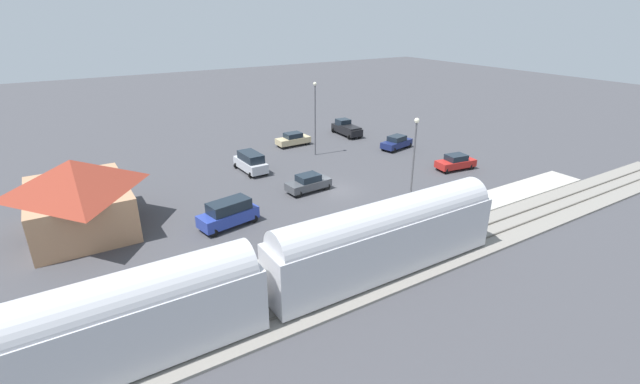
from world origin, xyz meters
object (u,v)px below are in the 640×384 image
(sedan_red, at_px, (456,162))
(light_pole_lot_center, at_px, (315,111))
(suv_blue, at_px, (229,213))
(sedan_navy, at_px, (397,142))
(sedan_charcoal, at_px, (308,183))
(suv_silver, at_px, (251,162))
(pedestrian_on_platform, at_px, (461,202))
(station_building, at_px, (77,194))
(pedestrian_waiting_far, at_px, (387,216))
(light_pole_near_platform, at_px, (414,154))
(sedan_tan, at_px, (293,139))
(pickup_black, at_px, (346,128))

(sedan_red, height_order, light_pole_lot_center, light_pole_lot_center)
(suv_blue, bearing_deg, sedan_navy, -70.26)
(sedan_charcoal, distance_m, suv_silver, 8.61)
(pedestrian_on_platform, distance_m, sedan_navy, 20.16)
(pedestrian_on_platform, xyz_separation_m, suv_silver, (20.06, 10.86, -0.13))
(sedan_navy, bearing_deg, sedan_charcoal, 110.69)
(station_building, distance_m, suv_blue, 11.95)
(pedestrian_waiting_far, bearing_deg, light_pole_lot_center, -15.36)
(sedan_red, bearing_deg, station_building, 80.94)
(suv_blue, distance_m, light_pole_near_platform, 16.43)
(sedan_tan, bearing_deg, sedan_navy, -128.20)
(sedan_red, bearing_deg, sedan_navy, 1.92)
(sedan_navy, distance_m, light_pole_near_platform, 19.22)
(sedan_charcoal, distance_m, sedan_navy, 18.10)
(sedan_charcoal, height_order, sedan_tan, same)
(pickup_black, bearing_deg, light_pole_near_platform, 157.70)
(pedestrian_waiting_far, height_order, suv_silver, suv_silver)
(station_building, height_order, suv_silver, station_building)
(station_building, height_order, sedan_navy, station_building)
(pedestrian_on_platform, height_order, pickup_black, pickup_black)
(suv_silver, bearing_deg, light_pole_lot_center, -80.62)
(sedan_charcoal, height_order, suv_silver, suv_silver)
(pedestrian_on_platform, height_order, light_pole_near_platform, light_pole_near_platform)
(pickup_black, distance_m, light_pole_lot_center, 11.23)
(station_building, relative_size, sedan_tan, 2.34)
(pickup_black, relative_size, sedan_tan, 1.20)
(station_building, relative_size, sedan_red, 2.27)
(suv_silver, relative_size, light_pole_near_platform, 0.60)
(pedestrian_on_platform, xyz_separation_m, suv_blue, (8.77, 17.76, -0.13))
(sedan_navy, bearing_deg, sedan_tan, 51.80)
(station_building, xyz_separation_m, pickup_black, (12.67, -35.05, -2.07))
(sedan_charcoal, xyz_separation_m, sedan_tan, (14.73, -6.34, 0.00))
(station_building, relative_size, light_pole_near_platform, 1.28)
(pedestrian_waiting_far, height_order, sedan_charcoal, pedestrian_waiting_far)
(station_building, xyz_separation_m, sedan_tan, (12.02, -26.03, -2.22))
(pedestrian_on_platform, relative_size, sedan_navy, 0.36)
(suv_silver, bearing_deg, sedan_tan, -53.70)
(pedestrian_waiting_far, relative_size, sedan_navy, 0.36)
(sedan_red, xyz_separation_m, light_pole_lot_center, (12.94, 10.53, 4.61))
(station_building, bearing_deg, sedan_charcoal, -97.83)
(sedan_charcoal, bearing_deg, pedestrian_waiting_far, -173.94)
(sedan_charcoal, distance_m, pickup_black, 21.73)
(sedan_tan, relative_size, light_pole_near_platform, 0.55)
(pedestrian_on_platform, relative_size, suv_blue, 0.33)
(sedan_red, bearing_deg, light_pole_near_platform, 114.41)
(sedan_charcoal, relative_size, suv_silver, 0.93)
(suv_silver, xyz_separation_m, pickup_black, (7.15, -17.87, -0.12))
(sedan_red, xyz_separation_m, sedan_tan, (17.92, 10.92, 0.00))
(sedan_red, bearing_deg, suv_silver, 60.02)
(sedan_charcoal, bearing_deg, station_building, 82.17)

